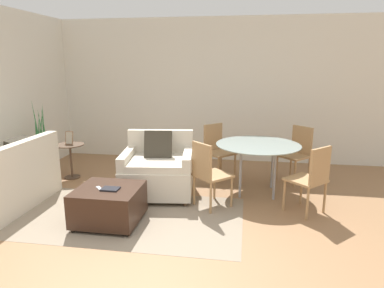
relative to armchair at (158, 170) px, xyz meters
name	(u,v)px	position (x,y,z in m)	size (l,w,h in m)	color
ground_plane	(136,265)	(0.26, -1.85, -0.36)	(20.00, 20.00, 0.00)	#936B47
wall_back	(196,91)	(0.26, 2.04, 1.01)	(12.00, 0.06, 2.75)	silver
area_rug	(129,216)	(-0.17, -0.83, -0.36)	(2.86, 1.62, 0.01)	gray
armchair	(158,170)	(0.00, 0.00, 0.00)	(1.11, 1.06, 0.94)	beige
ottoman	(109,204)	(-0.35, -1.02, -0.12)	(0.75, 0.71, 0.44)	#382319
book_stack	(110,189)	(-0.30, -1.06, 0.09)	(0.21, 0.15, 0.02)	black
tv_remote_primary	(99,188)	(-0.44, -1.05, 0.08)	(0.13, 0.13, 0.01)	#B7B7BC
potted_plant	(43,158)	(-2.11, 0.41, -0.03)	(0.34, 0.34, 1.34)	maroon
side_table	(71,154)	(-1.63, 0.48, 0.05)	(0.47, 0.47, 0.58)	#4C3828
picture_frame	(69,138)	(-1.63, 0.48, 0.33)	(0.13, 0.08, 0.22)	#8C6647
dining_table	(258,149)	(1.44, 0.28, 0.31)	(1.23, 1.23, 0.75)	#8C9E99
dining_chair_near_left	(208,171)	(0.78, -0.38, 0.15)	(0.59, 0.59, 0.90)	tan
dining_chair_near_right	(312,176)	(2.10, -0.38, 0.15)	(0.59, 0.59, 0.90)	tan
dining_chair_far_left	(217,147)	(0.78, 0.94, 0.15)	(0.59, 0.59, 0.90)	tan
dining_chair_far_right	(297,150)	(2.10, 0.94, 0.15)	(0.59, 0.59, 0.90)	tan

